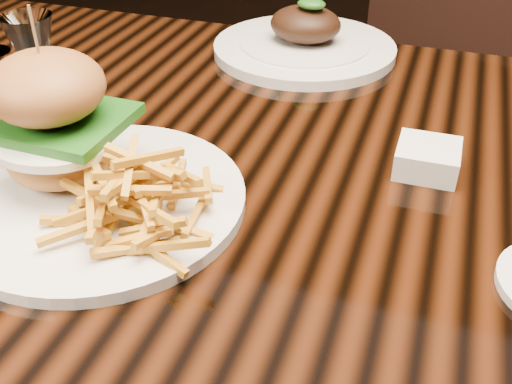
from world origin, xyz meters
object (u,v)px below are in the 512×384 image
(wine_glass, at_px, (33,52))
(far_dish, at_px, (305,43))
(dining_table, at_px, (291,206))
(chair_far, at_px, (426,66))
(burger_plate, at_px, (89,161))

(wine_glass, relative_size, far_dish, 0.53)
(dining_table, distance_m, far_dish, 0.37)
(dining_table, xyz_separation_m, chair_far, (0.12, 0.89, -0.13))
(wine_glass, height_order, far_dish, wine_glass)
(dining_table, height_order, burger_plate, burger_plate)
(dining_table, relative_size, far_dish, 5.00)
(chair_far, bearing_deg, burger_plate, -87.10)
(burger_plate, distance_m, far_dish, 0.53)
(dining_table, xyz_separation_m, burger_plate, (-0.19, -0.17, 0.13))
(burger_plate, bearing_deg, chair_far, 87.59)
(burger_plate, relative_size, far_dish, 1.03)
(wine_glass, distance_m, far_dish, 0.49)
(dining_table, height_order, far_dish, far_dish)
(far_dish, bearing_deg, burger_plate, -101.99)
(far_dish, height_order, chair_far, chair_far)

